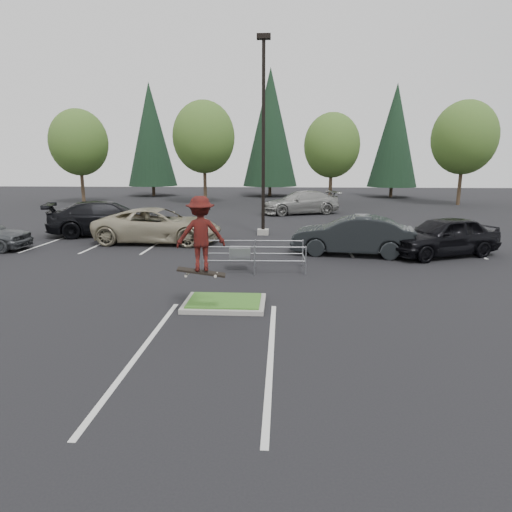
# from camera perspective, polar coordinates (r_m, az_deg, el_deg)

# --- Properties ---
(ground) EXTENTS (120.00, 120.00, 0.00)m
(ground) POSITION_cam_1_polar(r_m,az_deg,el_deg) (11.84, -4.19, -6.58)
(ground) COLOR black
(ground) RESTS_ON ground
(grass_median) EXTENTS (2.20, 1.60, 0.16)m
(grass_median) POSITION_cam_1_polar(r_m,az_deg,el_deg) (11.81, -4.20, -6.22)
(grass_median) COLOR gray
(grass_median) RESTS_ON ground
(stall_lines) EXTENTS (22.62, 17.60, 0.01)m
(stall_lines) POSITION_cam_1_polar(r_m,az_deg,el_deg) (17.78, -5.93, -0.20)
(stall_lines) COLOR silver
(stall_lines) RESTS_ON ground
(light_pole) EXTENTS (0.70, 0.60, 10.12)m
(light_pole) POSITION_cam_1_polar(r_m,az_deg,el_deg) (23.13, 0.99, 14.09)
(light_pole) COLOR gray
(light_pole) RESTS_ON ground
(decid_a) EXTENTS (5.44, 5.44, 8.91)m
(decid_a) POSITION_cam_1_polar(r_m,az_deg,el_deg) (45.58, -22.51, 13.56)
(decid_a) COLOR #38281C
(decid_a) RESTS_ON ground
(decid_b) EXTENTS (5.89, 5.89, 9.64)m
(decid_b) POSITION_cam_1_polar(r_m,az_deg,el_deg) (42.37, -6.96, 15.17)
(decid_b) COLOR #38281C
(decid_b) RESTS_ON ground
(decid_c) EXTENTS (5.12, 5.12, 8.38)m
(decid_c) POSITION_cam_1_polar(r_m,az_deg,el_deg) (41.20, 10.05, 14.06)
(decid_c) COLOR #38281C
(decid_c) RESTS_ON ground
(decid_d) EXTENTS (5.76, 5.76, 9.43)m
(decid_d) POSITION_cam_1_polar(r_m,az_deg,el_deg) (44.62, 25.97, 13.74)
(decid_d) COLOR #38281C
(decid_d) RESTS_ON ground
(conif_a) EXTENTS (5.72, 5.72, 13.00)m
(conif_a) POSITION_cam_1_polar(r_m,az_deg,el_deg) (53.51, -13.84, 15.41)
(conif_a) COLOR #38281C
(conif_a) RESTS_ON ground
(conif_b) EXTENTS (6.38, 6.38, 14.50)m
(conif_b) POSITION_cam_1_polar(r_m,az_deg,el_deg) (51.78, 1.92, 16.70)
(conif_b) COLOR #38281C
(conif_b) RESTS_ON ground
(conif_c) EXTENTS (5.50, 5.50, 12.50)m
(conif_c) POSITION_cam_1_polar(r_m,az_deg,el_deg) (52.20, 17.99, 14.99)
(conif_c) COLOR #38281C
(conif_c) RESTS_ON ground
(cart_corral) EXTENTS (3.67, 1.44, 1.03)m
(cart_corral) POSITION_cam_1_polar(r_m,az_deg,el_deg) (15.47, -1.67, 0.42)
(cart_corral) COLOR gray
(cart_corral) RESTS_ON ground
(skateboarder) EXTENTS (1.30, 0.94, 1.98)m
(skateboarder) POSITION_cam_1_polar(r_m,az_deg,el_deg) (10.43, -7.42, 2.89)
(skateboarder) COLOR black
(skateboarder) RESTS_ON ground
(car_l_tan) EXTENTS (6.14, 2.94, 1.69)m
(car_l_tan) POSITION_cam_1_polar(r_m,az_deg,el_deg) (21.51, -12.84, 4.00)
(car_l_tan) COLOR tan
(car_l_tan) RESTS_ON ground
(car_l_black) EXTENTS (6.79, 4.45, 1.83)m
(car_l_black) POSITION_cam_1_polar(r_m,az_deg,el_deg) (24.71, -19.28, 4.82)
(car_l_black) COLOR black
(car_l_black) RESTS_ON ground
(car_r_charc) EXTENTS (5.26, 2.54, 1.66)m
(car_r_charc) POSITION_cam_1_polar(r_m,az_deg,el_deg) (18.58, 12.66, 2.71)
(car_r_charc) COLOR black
(car_r_charc) RESTS_ON ground
(car_r_black) EXTENTS (5.30, 3.76, 1.68)m
(car_r_black) POSITION_cam_1_polar(r_m,az_deg,el_deg) (19.54, 23.71, 2.44)
(car_r_black) COLOR black
(car_r_black) RESTS_ON ground
(car_far_silver) EXTENTS (6.54, 4.47, 1.76)m
(car_far_silver) POSITION_cam_1_polar(r_m,az_deg,el_deg) (33.26, 6.09, 7.11)
(car_far_silver) COLOR gray
(car_far_silver) RESTS_ON ground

